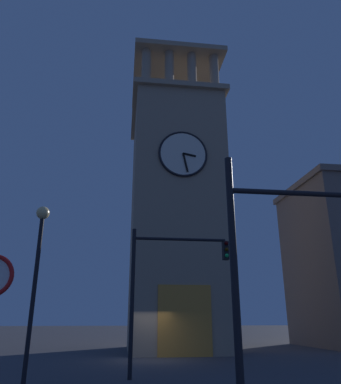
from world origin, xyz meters
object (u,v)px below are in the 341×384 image
traffic_signal_mid (166,274)px  street_lamp (38,259)px  clocktower (175,214)px  traffic_signal_near (282,247)px

traffic_signal_mid → street_lamp: street_lamp is taller
clocktower → traffic_signal_mid: (2.01, 12.09, -5.88)m
traffic_signal_mid → street_lamp: 4.98m
traffic_signal_near → street_lamp: size_ratio=0.97×
street_lamp → traffic_signal_near: bearing=140.1°
traffic_signal_mid → street_lamp: bearing=26.2°
clocktower → street_lamp: clocktower is taller
traffic_signal_near → street_lamp: 7.97m
street_lamp → traffic_signal_mid: bearing=-153.8°
clocktower → traffic_signal_near: bearing=88.9°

